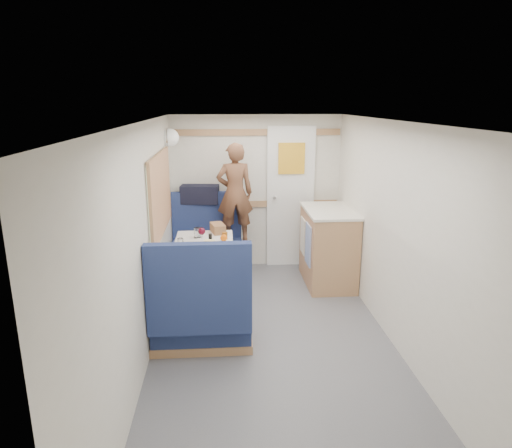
{
  "coord_description": "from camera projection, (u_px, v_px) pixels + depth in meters",
  "views": [
    {
      "loc": [
        -0.43,
        -3.62,
        2.17
      ],
      "look_at": [
        -0.1,
        0.9,
        0.94
      ],
      "focal_mm": 32.0,
      "sensor_mm": 36.0,
      "label": 1
    }
  ],
  "objects": [
    {
      "name": "oak_trim_high",
      "position": [
        256.0,
        132.0,
        5.76
      ],
      "size": [
        2.15,
        0.02,
        0.08
      ],
      "primitive_type": "cube",
      "color": "#A8724C",
      "rests_on": "wall_back"
    },
    {
      "name": "oak_trim_low",
      "position": [
        256.0,
        204.0,
        6.01
      ],
      "size": [
        2.15,
        0.02,
        0.08
      ],
      "primitive_type": "cube",
      "color": "#A8724C",
      "rests_on": "wall_back"
    },
    {
      "name": "side_window",
      "position": [
        160.0,
        194.0,
        4.64
      ],
      "size": [
        0.04,
        1.3,
        0.72
      ],
      "primitive_type": "cube",
      "color": "#B3BFA2",
      "rests_on": "wall_left"
    },
    {
      "name": "rear_door",
      "position": [
        290.0,
        195.0,
        5.99
      ],
      "size": [
        0.62,
        0.12,
        1.86
      ],
      "color": "white",
      "rests_on": "wall_back"
    },
    {
      "name": "wall_left",
      "position": [
        143.0,
        247.0,
        3.74
      ],
      "size": [
        0.02,
        4.5,
        2.0
      ],
      "primitive_type": "cube",
      "color": "silver",
      "rests_on": "floor"
    },
    {
      "name": "tumbler_left",
      "position": [
        181.0,
        243.0,
        4.61
      ],
      "size": [
        0.06,
        0.06,
        0.1
      ],
      "primitive_type": "cylinder",
      "color": "white",
      "rests_on": "dinette_table"
    },
    {
      "name": "cheese_block",
      "position": [
        209.0,
        242.0,
        4.71
      ],
      "size": [
        0.12,
        0.08,
        0.04
      ],
      "primitive_type": "cube",
      "rotation": [
        0.0,
        0.0,
        -0.19
      ],
      "color": "#ECE288",
      "rests_on": "tray"
    },
    {
      "name": "tray",
      "position": [
        218.0,
        243.0,
        4.75
      ],
      "size": [
        0.3,
        0.38,
        0.02
      ],
      "primitive_type": "cube",
      "rotation": [
        0.0,
        0.0,
        -0.07
      ],
      "color": "white",
      "rests_on": "dinette_table"
    },
    {
      "name": "person",
      "position": [
        235.0,
        193.0,
        5.6
      ],
      "size": [
        0.48,
        0.34,
        1.23
      ],
      "primitive_type": "imported",
      "rotation": [
        0.0,
        0.0,
        3.24
      ],
      "color": "brown",
      "rests_on": "bench_far"
    },
    {
      "name": "pepper_grinder",
      "position": [
        210.0,
        238.0,
        4.78
      ],
      "size": [
        0.04,
        0.04,
        0.1
      ],
      "primitive_type": "cylinder",
      "color": "black",
      "rests_on": "dinette_table"
    },
    {
      "name": "tumbler_mid",
      "position": [
        197.0,
        233.0,
        4.96
      ],
      "size": [
        0.07,
        0.07,
        0.11
      ],
      "primitive_type": "cylinder",
      "color": "white",
      "rests_on": "dinette_table"
    },
    {
      "name": "ceiling",
      "position": [
        277.0,
        123.0,
        3.56
      ],
      "size": [
        4.5,
        4.5,
        0.0
      ],
      "primitive_type": "plane",
      "rotation": [
        3.14,
        0.0,
        0.0
      ],
      "color": "silver",
      "rests_on": "wall_back"
    },
    {
      "name": "wall_back",
      "position": [
        256.0,
        192.0,
        5.99
      ],
      "size": [
        2.2,
        0.02,
        2.0
      ],
      "primitive_type": "cube",
      "color": "silver",
      "rests_on": "floor"
    },
    {
      "name": "ledge",
      "position": [
        207.0,
        204.0,
        5.85
      ],
      "size": [
        0.9,
        0.14,
        0.04
      ],
      "primitive_type": "cube",
      "color": "#A8724C",
      "rests_on": "bench_far"
    },
    {
      "name": "dome_light",
      "position": [
        170.0,
        137.0,
        5.33
      ],
      "size": [
        0.2,
        0.2,
        0.2
      ],
      "primitive_type": "sphere",
      "color": "white",
      "rests_on": "wall_left"
    },
    {
      "name": "bench_far",
      "position": [
        207.0,
        254.0,
        5.75
      ],
      "size": [
        0.9,
        0.59,
        1.05
      ],
      "color": "navy",
      "rests_on": "floor"
    },
    {
      "name": "beer_glass",
      "position": [
        225.0,
        236.0,
        4.86
      ],
      "size": [
        0.06,
        0.06,
        0.09
      ],
      "primitive_type": "cylinder",
      "color": "#8F4F14",
      "rests_on": "dinette_table"
    },
    {
      "name": "bench_near",
      "position": [
        201.0,
        316.0,
        4.09
      ],
      "size": [
        0.9,
        0.59,
        1.05
      ],
      "color": "navy",
      "rests_on": "floor"
    },
    {
      "name": "wine_glass",
      "position": [
        202.0,
        232.0,
        4.75
      ],
      "size": [
        0.08,
        0.08,
        0.17
      ],
      "color": "white",
      "rests_on": "dinette_table"
    },
    {
      "name": "dinette_table",
      "position": [
        204.0,
        256.0,
        4.85
      ],
      "size": [
        0.62,
        0.92,
        0.72
      ],
      "color": "white",
      "rests_on": "floor"
    },
    {
      "name": "floor",
      "position": [
        275.0,
        351.0,
        4.08
      ],
      "size": [
        4.5,
        4.5,
        0.0
      ],
      "primitive_type": "plane",
      "color": "#515156",
      "rests_on": "ground"
    },
    {
      "name": "duffel_bag",
      "position": [
        200.0,
        194.0,
        5.81
      ],
      "size": [
        0.5,
        0.28,
        0.23
      ],
      "primitive_type": "cube",
      "rotation": [
        0.0,
        0.0,
        -0.1
      ],
      "color": "black",
      "rests_on": "ledge"
    },
    {
      "name": "wall_right",
      "position": [
        404.0,
        242.0,
        3.9
      ],
      "size": [
        0.02,
        4.5,
        2.0
      ],
      "primitive_type": "cube",
      "color": "silver",
      "rests_on": "floor"
    },
    {
      "name": "orange_fruit",
      "position": [
        224.0,
        238.0,
        4.78
      ],
      "size": [
        0.07,
        0.07,
        0.07
      ],
      "primitive_type": "sphere",
      "color": "orange",
      "rests_on": "tray"
    },
    {
      "name": "bread_loaf",
      "position": [
        218.0,
        228.0,
        5.16
      ],
      "size": [
        0.19,
        0.27,
        0.1
      ],
      "primitive_type": "cube",
      "rotation": [
        0.0,
        0.0,
        0.24
      ],
      "color": "brown",
      "rests_on": "dinette_table"
    },
    {
      "name": "tumbler_right",
      "position": [
        200.0,
        232.0,
        4.99
      ],
      "size": [
        0.06,
        0.06,
        0.1
      ],
      "primitive_type": "cylinder",
      "color": "white",
      "rests_on": "dinette_table"
    },
    {
      "name": "galley_counter",
      "position": [
        328.0,
        246.0,
        5.51
      ],
      "size": [
        0.57,
        0.92,
        0.92
      ],
      "color": "#A8724C",
      "rests_on": "floor"
    }
  ]
}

